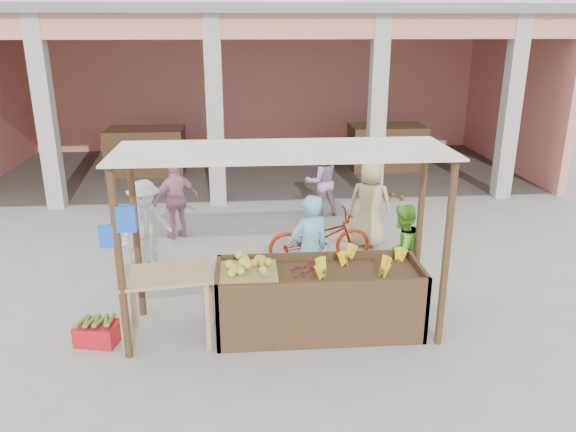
{
  "coord_description": "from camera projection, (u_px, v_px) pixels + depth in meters",
  "views": [
    {
      "loc": [
        -0.41,
        -6.42,
        3.78
      ],
      "look_at": [
        0.2,
        1.2,
        1.17
      ],
      "focal_mm": 35.0,
      "sensor_mm": 36.0,
      "label": 1
    }
  ],
  "objects": [
    {
      "name": "banana_heap",
      "position": [
        360.0,
        262.0,
        7.15
      ],
      "size": [
        1.19,
        0.65,
        0.22
      ],
      "primitive_type": null,
      "color": "yellow",
      "rests_on": "fruit_stall"
    },
    {
      "name": "motorcycle",
      "position": [
        320.0,
        236.0,
        9.26
      ],
      "size": [
        0.77,
        1.84,
        0.94
      ],
      "primitive_type": "imported",
      "rotation": [
        0.0,
        0.0,
        1.66
      ],
      "color": "#992107",
      "rests_on": "ground"
    },
    {
      "name": "red_crate",
      "position": [
        98.0,
        333.0,
        6.99
      ],
      "size": [
        0.57,
        0.47,
        0.26
      ],
      "primitive_type": "cube",
      "rotation": [
        0.0,
        0.0,
        -0.22
      ],
      "color": "red",
      "rests_on": "ground"
    },
    {
      "name": "berry_heap",
      "position": [
        303.0,
        270.0,
        7.03
      ],
      "size": [
        0.42,
        0.35,
        0.13
      ],
      "primitive_type": "ellipsoid",
      "color": "maroon",
      "rests_on": "fruit_stall"
    },
    {
      "name": "melon_tray",
      "position": [
        246.0,
        268.0,
        7.0
      ],
      "size": [
        0.79,
        0.69,
        0.21
      ],
      "color": "#9F8352",
      "rests_on": "fruit_stall"
    },
    {
      "name": "plantain_bundle",
      "position": [
        97.0,
        321.0,
        6.94
      ],
      "size": [
        0.39,
        0.27,
        0.08
      ],
      "primitive_type": null,
      "color": "#5A802E",
      "rests_on": "red_crate"
    },
    {
      "name": "shopper_f",
      "position": [
        321.0,
        178.0,
        11.51
      ],
      "size": [
        0.87,
        0.63,
        1.6
      ],
      "primitive_type": "imported",
      "rotation": [
        0.0,
        0.0,
        3.39
      ],
      "color": "#A080A6",
      "rests_on": "ground"
    },
    {
      "name": "side_table",
      "position": [
        167.0,
        284.0,
        6.91
      ],
      "size": [
        1.2,
        0.89,
        0.9
      ],
      "rotation": [
        0.0,
        0.0,
        0.15
      ],
      "color": "tan",
      "rests_on": "ground"
    },
    {
      "name": "shopper_b",
      "position": [
        176.0,
        197.0,
        10.26
      ],
      "size": [
        1.05,
        0.9,
        1.58
      ],
      "primitive_type": "imported",
      "rotation": [
        0.0,
        0.0,
        3.68
      ],
      "color": "#C28195",
      "rests_on": "ground"
    },
    {
      "name": "fruit_stall",
      "position": [
        319.0,
        302.0,
        7.21
      ],
      "size": [
        2.6,
        0.95,
        0.8
      ],
      "primitive_type": "cube",
      "color": "#523921",
      "rests_on": "ground"
    },
    {
      "name": "vendor_green",
      "position": [
        401.0,
        249.0,
        8.0
      ],
      "size": [
        0.83,
        0.73,
        1.49
      ],
      "primitive_type": "imported",
      "rotation": [
        0.0,
        0.0,
        3.7
      ],
      "color": "#78CD3B",
      "rests_on": "ground"
    },
    {
      "name": "market_building",
      "position": [
        259.0,
        68.0,
        14.86
      ],
      "size": [
        14.4,
        6.4,
        4.2
      ],
      "color": "tan",
      "rests_on": "ground"
    },
    {
      "name": "ground",
      "position": [
        280.0,
        331.0,
        7.31
      ],
      "size": [
        60.0,
        60.0,
        0.0
      ],
      "primitive_type": "plane",
      "color": "gray",
      "rests_on": "ground"
    },
    {
      "name": "stall_awning",
      "position": [
        278.0,
        183.0,
        6.72
      ],
      "size": [
        4.09,
        1.35,
        2.39
      ],
      "color": "#523921",
      "rests_on": "ground"
    },
    {
      "name": "produce_sacks",
      "position": [
        395.0,
        188.0,
        12.68
      ],
      "size": [
        0.74,
        0.69,
        0.56
      ],
      "color": "maroon",
      "rests_on": "ground"
    },
    {
      "name": "shopper_c",
      "position": [
        370.0,
        199.0,
        9.87
      ],
      "size": [
        0.99,
        0.83,
        1.75
      ],
      "primitive_type": "imported",
      "rotation": [
        0.0,
        0.0,
        2.75
      ],
      "color": "tan",
      "rests_on": "ground"
    },
    {
      "name": "papaya_pile",
      "position": [
        166.0,
        265.0,
        6.83
      ],
      "size": [
        0.76,
        0.44,
        0.22
      ],
      "primitive_type": null,
      "color": "#4A9932",
      "rests_on": "side_table"
    },
    {
      "name": "vendor_blue",
      "position": [
        310.0,
        247.0,
        7.79
      ],
      "size": [
        0.78,
        0.68,
        1.72
      ],
      "primitive_type": "imported",
      "rotation": [
        0.0,
        0.0,
        3.54
      ],
      "color": "#6AC3EA",
      "rests_on": "ground"
    },
    {
      "name": "shopper_a",
      "position": [
        145.0,
        220.0,
        9.06
      ],
      "size": [
        1.08,
        1.06,
        1.57
      ],
      "primitive_type": "imported",
      "rotation": [
        0.0,
        0.0,
        0.77
      ],
      "color": "silver",
      "rests_on": "ground"
    }
  ]
}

